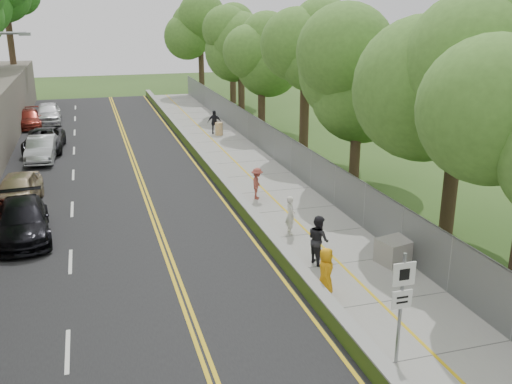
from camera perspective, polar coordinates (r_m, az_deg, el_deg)
ground at (r=17.85m, az=5.91°, el=-12.02°), size 140.00×140.00×0.00m
road at (r=30.57m, az=-14.49°, el=0.41°), size 11.20×66.00×0.04m
sidewalk at (r=31.76m, az=-0.05°, el=1.65°), size 4.20×66.00×0.05m
jersey_barrier at (r=31.14m, az=-4.11°, el=1.80°), size 0.42×66.00×0.60m
chainlink_fence at (r=32.14m, az=3.55°, el=3.62°), size 0.04×66.00×2.00m
trees_fenceside at (r=32.11m, az=7.83°, el=14.32°), size 7.00×66.00×14.00m
signpost at (r=15.00m, az=14.37°, el=-10.13°), size 0.62×0.09×3.10m
construction_barrel at (r=42.11m, az=-3.73°, el=6.33°), size 0.57×0.57×0.94m
concrete_block at (r=21.43m, az=13.90°, el=-5.71°), size 1.53×1.28×0.89m
car_3 at (r=24.75m, az=-22.30°, el=-2.67°), size 2.48×5.15×1.45m
car_4 at (r=28.80m, az=-22.73°, el=0.14°), size 2.25×4.64×1.53m
car_5 at (r=37.10m, az=-20.65°, el=4.06°), size 1.81×4.54×1.47m
car_6 at (r=39.65m, az=-20.43°, el=4.88°), size 2.63×5.26×1.43m
car_7 at (r=48.33m, az=-21.78°, el=6.83°), size 2.17×4.74×1.34m
car_8 at (r=49.48m, az=-20.07°, el=7.42°), size 2.06×4.88×1.65m
painter_0 at (r=18.54m, az=6.99°, el=-7.90°), size 0.79×0.93×1.61m
painter_1 at (r=23.29m, az=3.45°, el=-2.30°), size 0.40×0.60×1.62m
painter_2 at (r=20.69m, az=6.25°, el=-4.75°), size 0.83×0.99×1.81m
painter_3 at (r=27.55m, az=0.12°, el=0.85°), size 0.93×1.15×1.55m
person_far at (r=42.46m, az=-4.17°, el=6.97°), size 1.10×0.69×1.74m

